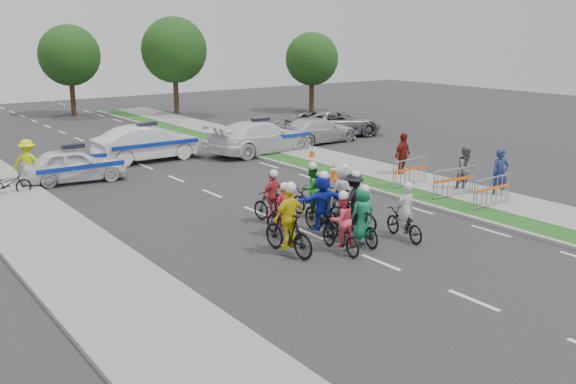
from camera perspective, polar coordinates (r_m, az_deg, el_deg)
ground at (r=17.14m, az=8.24°, el=-6.23°), size 90.00×90.00×0.00m
curb_right at (r=23.95m, az=8.73°, el=-0.15°), size 0.20×60.00×0.12m
grass_strip at (r=24.44m, az=9.90°, el=0.08°), size 1.20×60.00×0.11m
sidewalk_right at (r=25.73m, az=12.70°, el=0.68°), size 2.40×60.00×0.13m
sidewalk_left at (r=18.10m, az=-18.63°, el=-5.52°), size 3.00×60.00×0.13m
rider_0 at (r=18.95m, az=10.31°, el=-2.47°), size 0.88×1.78×1.73m
rider_1 at (r=18.28m, az=6.59°, el=-2.57°), size 0.81×1.74×1.77m
rider_2 at (r=17.61m, az=4.71°, el=-3.31°), size 0.78×1.77×1.75m
rider_3 at (r=17.32m, az=0.07°, el=-3.12°), size 1.06×1.99×2.05m
rider_4 at (r=19.61m, az=5.80°, el=-1.29°), size 1.12×1.91×1.86m
rider_5 at (r=19.05m, az=3.03°, el=-1.41°), size 1.59×1.90×1.95m
rider_6 at (r=18.85m, az=-0.49°, el=-2.39°), size 0.57×1.64×1.67m
rider_7 at (r=20.59m, az=4.89°, el=-0.52°), size 0.85×1.81×1.85m
rider_8 at (r=20.71m, az=2.04°, el=-0.46°), size 0.81×1.87×1.87m
rider_9 at (r=20.15m, az=-1.38°, el=-0.94°), size 0.93×1.72×1.75m
police_car_0 at (r=27.06m, az=-18.49°, el=2.29°), size 4.21×2.20×1.37m
police_car_1 at (r=30.52m, az=-12.33°, el=4.26°), size 4.97×1.73×1.64m
police_car_2 at (r=31.64m, az=-2.44°, el=4.89°), size 5.71×2.70×1.61m
civilian_sedan at (r=34.63m, az=2.67°, el=5.50°), size 4.74×2.10×1.35m
civilian_suv at (r=36.94m, az=4.16°, el=6.17°), size 5.96×3.81×1.53m
spectator_0 at (r=24.33m, az=18.34°, el=1.55°), size 0.77×0.64×1.81m
spectator_1 at (r=24.80m, az=15.55°, el=1.93°), size 0.95×0.79×1.76m
spectator_2 at (r=26.85m, az=10.15°, el=3.25°), size 1.17×0.71×1.85m
marshal_hiviz at (r=27.14m, az=-22.10°, el=2.48°), size 1.34×1.20×1.80m
barrier_0 at (r=22.86m, az=17.67°, el=-0.08°), size 2.01×0.52×1.12m
barrier_1 at (r=23.83m, az=14.51°, el=0.72°), size 2.04×0.70×1.12m
barrier_2 at (r=25.21m, az=10.77°, el=1.66°), size 2.03×0.63×1.12m
cone_0 at (r=26.04m, az=4.11°, el=1.78°), size 0.40×0.40×0.70m
cone_1 at (r=30.17m, az=2.16°, el=3.54°), size 0.40×0.40×0.70m
parked_bike at (r=25.63m, az=-23.69°, el=0.63°), size 1.70×0.61×0.89m
tree_1 at (r=46.15m, az=-10.08°, el=12.31°), size 4.55×4.55×6.82m
tree_2 at (r=47.58m, az=2.14°, el=11.72°), size 3.85×3.85×5.77m
tree_4 at (r=47.65m, az=-18.86°, el=11.41°), size 4.20×4.20×6.30m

